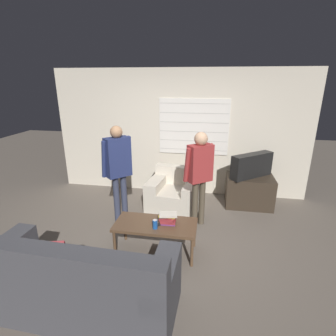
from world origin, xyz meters
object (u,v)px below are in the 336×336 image
object	(u,v)px
couch_blue	(77,283)
person_left_standing	(118,164)
coffee_table	(156,226)
book_stack	(168,218)
person_right_standing	(199,169)
soda_can	(155,224)
spare_remote	(158,225)
tv	(252,165)
armchair_beige	(175,193)

from	to	relation	value
couch_blue	person_left_standing	distance (m)	1.97
coffee_table	book_stack	xyz separation A→B (m)	(0.17, 0.04, 0.12)
person_right_standing	soda_can	world-z (taller)	person_right_standing
coffee_table	person_left_standing	world-z (taller)	person_left_standing
spare_remote	person_right_standing	bearing A→B (deg)	100.67
person_right_standing	soda_can	bearing A→B (deg)	-154.33
tv	person_right_standing	bearing A→B (deg)	4.41
couch_blue	book_stack	distance (m)	1.38
book_stack	soda_can	size ratio (longest dim) A/B	2.10
person_left_standing	person_right_standing	size ratio (longest dim) A/B	1.05
book_stack	soda_can	xyz separation A→B (m)	(-0.15, -0.16, -0.01)
person_left_standing	spare_remote	xyz separation A→B (m)	(0.81, -0.78, -0.58)
soda_can	couch_blue	bearing A→B (deg)	-121.51
couch_blue	book_stack	size ratio (longest dim) A/B	7.72
coffee_table	soda_can	distance (m)	0.16
person_right_standing	armchair_beige	bearing A→B (deg)	92.36
couch_blue	spare_remote	xyz separation A→B (m)	(0.63, 1.06, 0.12)
armchair_beige	person_left_standing	xyz separation A→B (m)	(-0.84, -0.70, 0.75)
spare_remote	book_stack	bearing A→B (deg)	73.50
person_left_standing	book_stack	world-z (taller)	person_left_standing
person_left_standing	person_right_standing	bearing A→B (deg)	-40.28
spare_remote	armchair_beige	bearing A→B (deg)	127.79
coffee_table	person_left_standing	bearing A→B (deg)	136.57
person_left_standing	soda_can	distance (m)	1.27
person_right_standing	book_stack	bearing A→B (deg)	-150.68
armchair_beige	book_stack	bearing A→B (deg)	101.50
tv	soda_can	size ratio (longest dim) A/B	6.41
couch_blue	tv	distance (m)	3.54
armchair_beige	person_left_standing	world-z (taller)	person_left_standing
couch_blue	person_left_standing	world-z (taller)	person_left_standing
coffee_table	book_stack	distance (m)	0.21
tv	armchair_beige	bearing A→B (deg)	-26.20
person_right_standing	book_stack	world-z (taller)	person_right_standing
armchair_beige	coffee_table	distance (m)	1.43
person_right_standing	spare_remote	size ratio (longest dim) A/B	12.51
book_stack	soda_can	bearing A→B (deg)	-132.86
couch_blue	book_stack	xyz separation A→B (m)	(0.75, 1.15, 0.19)
coffee_table	person_right_standing	distance (m)	1.17
soda_can	coffee_table	bearing A→B (deg)	99.14
coffee_table	couch_blue	bearing A→B (deg)	-117.85
soda_can	spare_remote	size ratio (longest dim) A/B	1.00
armchair_beige	spare_remote	xyz separation A→B (m)	(-0.03, -1.47, 0.17)
soda_can	tv	bearing A→B (deg)	52.34
person_left_standing	soda_can	size ratio (longest dim) A/B	13.17
couch_blue	armchair_beige	distance (m)	2.62
coffee_table	person_right_standing	xyz separation A→B (m)	(0.53, 0.86, 0.58)
coffee_table	tv	bearing A→B (deg)	50.08
couch_blue	armchair_beige	bearing A→B (deg)	77.38
armchair_beige	soda_can	bearing A→B (deg)	95.65
tv	book_stack	size ratio (longest dim) A/B	3.06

